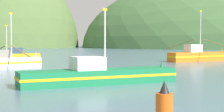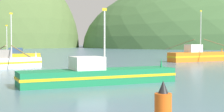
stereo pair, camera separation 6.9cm
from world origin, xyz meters
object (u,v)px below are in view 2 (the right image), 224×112
at_px(fishing_boat_yellow, 11,56).
at_px(channel_buoy, 163,104).
at_px(fishing_boat_orange, 198,56).
at_px(fishing_boat_green, 98,75).
at_px(fishing_boat_white, 8,62).

height_order(fishing_boat_yellow, channel_buoy, fishing_boat_yellow).
height_order(fishing_boat_orange, fishing_boat_yellow, fishing_boat_orange).
distance_m(fishing_boat_green, channel_buoy, 11.50).
distance_m(fishing_boat_orange, fishing_boat_white, 29.41).
height_order(fishing_boat_orange, fishing_boat_white, fishing_boat_orange).
bearing_deg(fishing_boat_yellow, fishing_boat_orange, 166.01).
bearing_deg(fishing_boat_orange, channel_buoy, -135.21).
bearing_deg(channel_buoy, fishing_boat_orange, 69.73).
height_order(fishing_boat_green, channel_buoy, fishing_boat_green).
height_order(fishing_boat_green, fishing_boat_yellow, fishing_boat_yellow).
distance_m(fishing_boat_orange, channel_buoy, 40.86).
bearing_deg(channel_buoy, fishing_boat_green, 101.61).
xyz_separation_m(fishing_boat_white, channel_buoy, (12.40, -25.70, -0.14)).
bearing_deg(fishing_boat_white, fishing_boat_yellow, 67.85).
xyz_separation_m(fishing_boat_orange, channel_buoy, (-14.16, -38.33, -0.26)).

